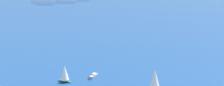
% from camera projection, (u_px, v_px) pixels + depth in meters
% --- Properties ---
extents(sailboat_far_port, '(11.06, 6.33, 14.07)m').
position_uv_depth(sailboat_far_port, '(154.00, 82.00, 141.15)').
color(sailboat_far_port, '#B21E1E').
rests_on(sailboat_far_port, ground_plane).
extents(sailboat_inshore, '(8.49, 5.88, 10.60)m').
position_uv_depth(sailboat_inshore, '(65.00, 74.00, 157.79)').
color(sailboat_inshore, '#33704C').
rests_on(sailboat_inshore, ground_plane).
extents(motorboat_trailing, '(4.86, 8.50, 2.40)m').
position_uv_depth(motorboat_trailing, '(93.00, 76.00, 166.04)').
color(motorboat_trailing, '#9E9993').
rests_on(motorboat_trailing, ground_plane).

